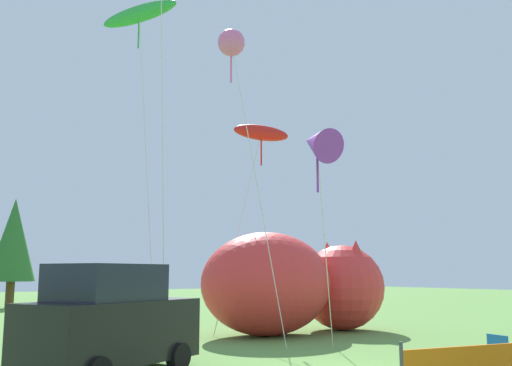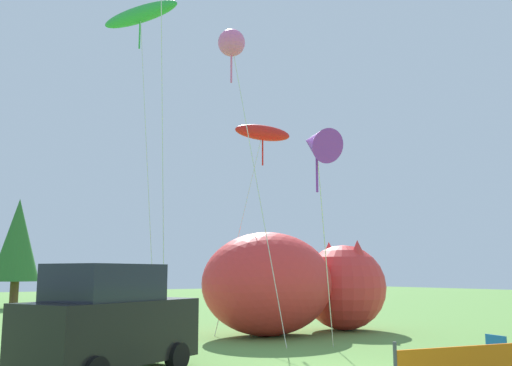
# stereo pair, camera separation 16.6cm
# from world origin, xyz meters

# --- Properties ---
(parked_car) EXTENTS (4.30, 3.24, 2.31)m
(parked_car) POSITION_xyz_m (-3.38, 3.35, 1.11)
(parked_car) COLOR black
(parked_car) RESTS_ON ground
(folding_chair) EXTENTS (0.65, 0.65, 0.92)m
(folding_chair) POSITION_xyz_m (2.73, -1.88, 0.52)
(folding_chair) COLOR #1959A5
(folding_chair) RESTS_ON ground
(inflatable_cat) EXTENTS (7.55, 3.56, 3.52)m
(inflatable_cat) POSITION_xyz_m (4.85, 7.49, 1.63)
(inflatable_cat) COLOR red
(inflatable_cat) RESTS_ON ground
(kite_green_fish) EXTENTS (2.38, 3.65, 11.97)m
(kite_green_fish) POSITION_xyz_m (-0.31, 9.73, 11.36)
(kite_green_fish) COLOR silver
(kite_green_fish) RESTS_ON ground
(kite_pink_octopus) EXTENTS (1.74, 1.47, 9.67)m
(kite_pink_octopus) POSITION_xyz_m (1.10, 5.69, 9.20)
(kite_pink_octopus) COLOR silver
(kite_pink_octopus) RESTS_ON ground
(kite_red_lizard) EXTENTS (3.59, 1.42, 7.99)m
(kite_red_lizard) POSITION_xyz_m (4.63, 9.07, 7.51)
(kite_red_lizard) COLOR silver
(kite_red_lizard) RESTS_ON ground
(kite_purple_delta) EXTENTS (2.51, 2.46, 6.11)m
(kite_purple_delta) POSITION_xyz_m (1.73, 2.44, 5.48)
(kite_purple_delta) COLOR silver
(kite_purple_delta) RESTS_ON ground
(horizon_tree_east) EXTENTS (2.48, 2.48, 5.91)m
(horizon_tree_east) POSITION_xyz_m (22.79, 37.37, 3.63)
(horizon_tree_east) COLOR brown
(horizon_tree_east) RESTS_ON ground
(horizon_tree_mid) EXTENTS (2.82, 2.82, 6.74)m
(horizon_tree_mid) POSITION_xyz_m (-0.07, 29.10, 4.14)
(horizon_tree_mid) COLOR brown
(horizon_tree_mid) RESTS_ON ground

